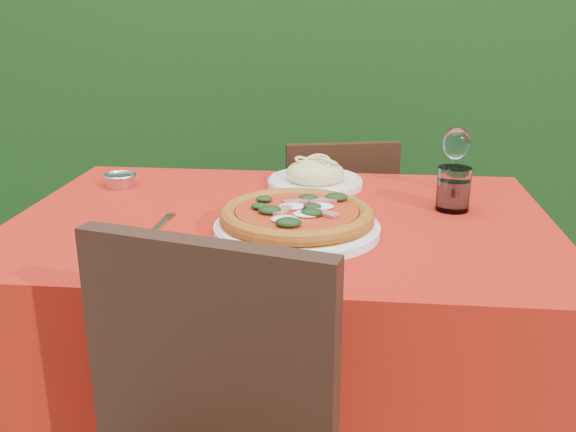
# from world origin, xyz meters

# --- Properties ---
(hedge) EXTENTS (3.20, 0.55, 1.78)m
(hedge) POSITION_xyz_m (0.00, 1.55, 0.92)
(hedge) COLOR black
(hedge) RESTS_ON ground
(dining_table) EXTENTS (1.26, 0.86, 0.75)m
(dining_table) POSITION_xyz_m (0.00, 0.00, 0.60)
(dining_table) COLOR #4C2D18
(dining_table) RESTS_ON ground
(chair_far) EXTENTS (0.44, 0.44, 0.81)m
(chair_far) POSITION_xyz_m (0.11, 0.66, 0.46)
(chair_far) COLOR black
(chair_far) RESTS_ON ground
(pizza_plate) EXTENTS (0.36, 0.36, 0.07)m
(pizza_plate) POSITION_xyz_m (0.05, -0.11, 0.78)
(pizza_plate) COLOR white
(pizza_plate) RESTS_ON dining_table
(pasta_plate) EXTENTS (0.26, 0.26, 0.07)m
(pasta_plate) POSITION_xyz_m (0.06, 0.27, 0.77)
(pasta_plate) COLOR white
(pasta_plate) RESTS_ON dining_table
(water_glass) EXTENTS (0.08, 0.08, 0.11)m
(water_glass) POSITION_xyz_m (0.41, 0.10, 0.80)
(water_glass) COLOR silver
(water_glass) RESTS_ON dining_table
(wine_glass) EXTENTS (0.07, 0.07, 0.17)m
(wine_glass) POSITION_xyz_m (0.43, 0.27, 0.87)
(wine_glass) COLOR white
(wine_glass) RESTS_ON dining_table
(fork) EXTENTS (0.03, 0.18, 0.00)m
(fork) POSITION_xyz_m (-0.27, -0.11, 0.75)
(fork) COLOR #B4B4BB
(fork) RESTS_ON dining_table
(steel_ramekin) EXTENTS (0.08, 0.08, 0.03)m
(steel_ramekin) POSITION_xyz_m (-0.47, 0.22, 0.76)
(steel_ramekin) COLOR silver
(steel_ramekin) RESTS_ON dining_table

